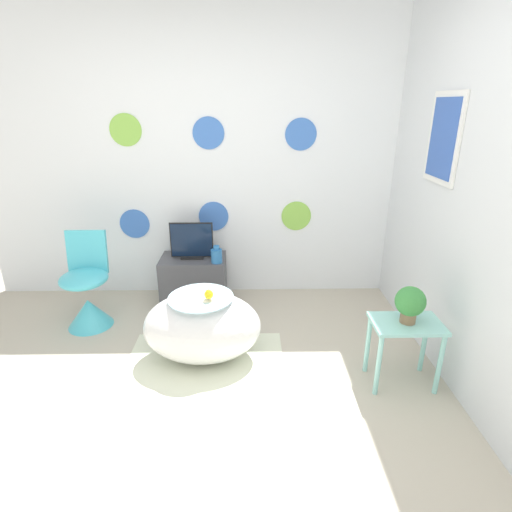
% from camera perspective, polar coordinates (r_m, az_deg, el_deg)
% --- Properties ---
extents(ground_plane, '(12.00, 12.00, 0.00)m').
position_cam_1_polar(ground_plane, '(2.44, -9.07, -25.79)').
color(ground_plane, '#BCB29E').
extents(wall_back_dotted, '(4.29, 0.05, 2.60)m').
position_cam_1_polar(wall_back_dotted, '(3.73, -6.06, 13.59)').
color(wall_back_dotted, white).
rests_on(wall_back_dotted, ground_plane).
extents(wall_right, '(0.06, 3.02, 2.60)m').
position_cam_1_polar(wall_right, '(3.02, 25.86, 10.05)').
color(wall_right, silver).
rests_on(wall_right, ground_plane).
extents(rug, '(1.15, 0.84, 0.01)m').
position_cam_1_polar(rug, '(3.01, -7.37, -15.19)').
color(rug, silver).
rests_on(rug, ground_plane).
extents(bathtub, '(0.85, 0.56, 0.52)m').
position_cam_1_polar(bathtub, '(2.96, -7.67, -9.98)').
color(bathtub, white).
rests_on(bathtub, ground_plane).
extents(rubber_duck, '(0.06, 0.07, 0.07)m').
position_cam_1_polar(rubber_duck, '(2.76, -6.77, -5.42)').
color(rubber_duck, yellow).
rests_on(rubber_duck, bathtub).
extents(chair, '(0.39, 0.39, 0.80)m').
position_cam_1_polar(chair, '(3.62, -22.96, -5.32)').
color(chair, '#4CC6DB').
rests_on(chair, ground_plane).
extents(tv_cabinet, '(0.60, 0.38, 0.44)m').
position_cam_1_polar(tv_cabinet, '(3.82, -8.86, -3.28)').
color(tv_cabinet, '#4C4C51').
rests_on(tv_cabinet, ground_plane).
extents(tv, '(0.39, 0.12, 0.34)m').
position_cam_1_polar(tv, '(3.69, -9.17, 1.96)').
color(tv, black).
rests_on(tv, tv_cabinet).
extents(vase, '(0.10, 0.10, 0.16)m').
position_cam_1_polar(vase, '(3.57, -5.65, 0.09)').
color(vase, '#2D72B7').
rests_on(vase, tv_cabinet).
extents(side_table, '(0.44, 0.29, 0.46)m').
position_cam_1_polar(side_table, '(2.81, 20.54, -10.52)').
color(side_table, '#99E0D8').
rests_on(side_table, ground_plane).
extents(potted_plant_left, '(0.19, 0.19, 0.24)m').
position_cam_1_polar(potted_plant_left, '(2.70, 21.16, -6.24)').
color(potted_plant_left, '#8C6B4C').
rests_on(potted_plant_left, side_table).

